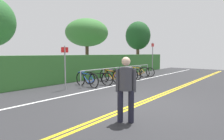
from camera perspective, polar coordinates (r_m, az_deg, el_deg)
ground_plane at (r=6.51m, az=8.74°, el=-10.04°), size 32.44×10.80×0.05m
centre_line_yellow_inner at (r=6.47m, az=9.37°, el=-9.91°), size 29.20×0.10×0.00m
centre_line_yellow_outer at (r=6.54m, az=8.13°, el=-9.71°), size 29.20×0.10×0.00m
bike_lane_stripe_white at (r=8.25m, az=-8.57°, el=-6.62°), size 29.20×0.12×0.00m
bike_rack at (r=11.57m, az=2.85°, el=-0.04°), size 6.64×0.05×0.84m
bicycle_0 at (r=9.57m, az=-7.61°, el=-2.88°), size 0.46×1.80×0.75m
bicycle_1 at (r=10.06m, az=-4.20°, el=-2.55°), size 0.57×1.74×0.72m
bicycle_2 at (r=10.64m, az=-0.34°, el=-1.91°), size 0.46×1.82×0.79m
bicycle_3 at (r=11.32m, az=1.26°, el=-1.74°), size 0.46×1.63×0.70m
bicycle_4 at (r=11.95m, az=4.06°, el=-1.27°), size 0.48×1.70×0.75m
bicycle_5 at (r=12.53m, az=6.12°, el=-1.06°), size 0.67×1.72×0.72m
bicycle_6 at (r=13.37m, az=7.62°, el=-0.59°), size 0.64×1.71×0.77m
bicycle_7 at (r=14.02m, az=9.67°, el=-0.48°), size 0.46×1.71×0.71m
pedestrian at (r=4.53m, az=4.19°, el=-4.67°), size 0.32×0.43×1.58m
sign_post_near at (r=8.81m, az=-14.02°, el=2.00°), size 0.36×0.06×2.00m
sign_post_far at (r=14.83m, az=12.15°, el=4.23°), size 0.36×0.06×2.48m
hedge_backdrop at (r=14.07m, az=-0.71°, el=1.46°), size 15.59×0.86×1.56m
tree_mid at (r=15.08m, az=-7.61°, el=11.07°), size 3.31×3.31×4.34m
tree_far_right at (r=19.00m, az=7.85°, el=10.17°), size 2.43×2.43×4.77m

